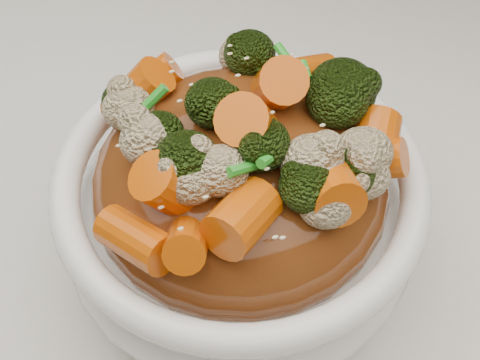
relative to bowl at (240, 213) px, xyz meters
name	(u,v)px	position (x,y,z in m)	size (l,w,h in m)	color
tablecloth	(243,277)	(0.00, -0.01, -0.07)	(1.20, 0.80, 0.04)	silver
bowl	(240,213)	(0.00, 0.00, 0.00)	(0.24, 0.24, 0.09)	white
sauce_base	(240,183)	(0.00, 0.00, 0.03)	(0.19, 0.19, 0.11)	#642F11
carrots	(240,108)	(0.00, 0.00, 0.10)	(0.19, 0.19, 0.06)	#CE5406
broccoli	(240,109)	(0.00, 0.00, 0.10)	(0.19, 0.19, 0.05)	black
cauliflower	(240,112)	(0.00, 0.00, 0.10)	(0.19, 0.19, 0.04)	#CFBC8D
scallions	(240,107)	(0.00, 0.00, 0.10)	(0.14, 0.14, 0.02)	green
sesame_seeds	(240,107)	(0.00, 0.00, 0.10)	(0.17, 0.17, 0.01)	beige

